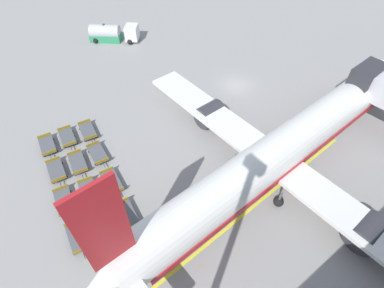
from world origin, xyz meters
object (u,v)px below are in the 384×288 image
at_px(baggage_dolly_row_mid_a_col_b, 78,163).
at_px(baggage_dolly_row_mid_a_col_c, 89,192).
at_px(baggage_dolly_row_near_col_a, 47,145).
at_px(baggage_dolly_row_mid_b_col_a, 88,131).
at_px(baggage_dolly_row_mid_a_col_d, 101,225).
at_px(baggage_dolly_row_mid_b_col_d, 127,215).
at_px(fuel_tanker_primary, 112,33).
at_px(baggage_dolly_row_near_col_c, 64,201).
at_px(baggage_dolly_row_near_col_d, 78,237).
at_px(baggage_dolly_row_mid_a_col_a, 67,137).
at_px(baggage_dolly_row_mid_b_col_b, 98,154).
at_px(baggage_dolly_row_mid_b_col_c, 112,182).
at_px(baggage_dolly_row_near_col_b, 56,171).
at_px(airplane, 282,150).

height_order(baggage_dolly_row_mid_a_col_b, baggage_dolly_row_mid_a_col_c, same).
xyz_separation_m(baggage_dolly_row_near_col_a, baggage_dolly_row_mid_b_col_a, (0.48, 4.66, 0.00)).
height_order(baggage_dolly_row_mid_a_col_c, baggage_dolly_row_mid_a_col_d, same).
xyz_separation_m(baggage_dolly_row_near_col_a, baggage_dolly_row_mid_b_col_d, (13.38, 3.12, 0.00)).
distance_m(fuel_tanker_primary, baggage_dolly_row_near_col_c, 33.02).
bearing_deg(fuel_tanker_primary, baggage_dolly_row_mid_b_col_a, -33.25).
height_order(baggage_dolly_row_near_col_d, baggage_dolly_row_mid_a_col_a, same).
bearing_deg(baggage_dolly_row_near_col_d, baggage_dolly_row_near_col_c, 175.36).
relative_size(fuel_tanker_primary, baggage_dolly_row_near_col_d, 2.03).
relative_size(baggage_dolly_row_mid_b_col_b, baggage_dolly_row_mid_b_col_d, 1.00).
xyz_separation_m(baggage_dolly_row_near_col_d, baggage_dolly_row_mid_a_col_b, (-8.14, 3.25, 0.00)).
bearing_deg(baggage_dolly_row_mid_a_col_d, baggage_dolly_row_mid_b_col_c, 142.33).
distance_m(baggage_dolly_row_mid_a_col_b, baggage_dolly_row_mid_b_col_b, 2.30).
bearing_deg(baggage_dolly_row_mid_a_col_a, baggage_dolly_row_mid_b_col_b, 21.67).
height_order(fuel_tanker_primary, baggage_dolly_row_near_col_c, fuel_tanker_primary).
bearing_deg(baggage_dolly_row_mid_b_col_b, baggage_dolly_row_mid_a_col_b, -90.70).
height_order(baggage_dolly_row_near_col_d, baggage_dolly_row_mid_a_col_d, same).
distance_m(baggage_dolly_row_mid_a_col_a, baggage_dolly_row_mid_b_col_c, 9.07).
relative_size(fuel_tanker_primary, baggage_dolly_row_mid_a_col_a, 2.03).
distance_m(baggage_dolly_row_near_col_c, baggage_dolly_row_mid_b_col_b, 6.44).
distance_m(baggage_dolly_row_near_col_b, baggage_dolly_row_mid_b_col_d, 9.80).
height_order(baggage_dolly_row_near_col_c, baggage_dolly_row_mid_b_col_c, same).
distance_m(airplane, baggage_dolly_row_mid_a_col_d, 18.83).
bearing_deg(baggage_dolly_row_near_col_a, fuel_tanker_primary, 137.43).
bearing_deg(baggage_dolly_row_mid_a_col_b, baggage_dolly_row_near_col_a, -158.47).
relative_size(fuel_tanker_primary, baggage_dolly_row_mid_a_col_b, 2.03).
relative_size(airplane, baggage_dolly_row_mid_b_col_b, 11.48).
bearing_deg(baggage_dolly_row_mid_b_col_a, baggage_dolly_row_mid_b_col_c, -6.77).
relative_size(baggage_dolly_row_mid_a_col_d, baggage_dolly_row_mid_b_col_c, 1.00).
bearing_deg(baggage_dolly_row_mid_a_col_b, baggage_dolly_row_mid_b_col_b, 89.30).
distance_m(fuel_tanker_primary, baggage_dolly_row_mid_b_col_c, 31.20).
bearing_deg(baggage_dolly_row_near_col_b, baggage_dolly_row_near_col_d, -6.79).
bearing_deg(airplane, baggage_dolly_row_near_col_b, -124.89).
height_order(fuel_tanker_primary, baggage_dolly_row_mid_b_col_d, fuel_tanker_primary).
bearing_deg(fuel_tanker_primary, baggage_dolly_row_mid_a_col_b, -33.53).
distance_m(baggage_dolly_row_near_col_c, baggage_dolly_row_mid_a_col_c, 2.37).
relative_size(baggage_dolly_row_near_col_a, baggage_dolly_row_near_col_c, 1.00).
bearing_deg(baggage_dolly_row_near_col_d, baggage_dolly_row_mid_a_col_c, 145.40).
xyz_separation_m(baggage_dolly_row_mid_a_col_a, baggage_dolly_row_mid_a_col_c, (8.75, -1.07, 0.00)).
distance_m(baggage_dolly_row_mid_a_col_b, baggage_dolly_row_mid_a_col_d, 8.36).
relative_size(baggage_dolly_row_near_col_b, baggage_dolly_row_mid_b_col_b, 1.01).
bearing_deg(baggage_dolly_row_near_col_b, baggage_dolly_row_mid_b_col_a, 126.46).
distance_m(fuel_tanker_primary, baggage_dolly_row_mid_a_col_a, 24.29).
bearing_deg(baggage_dolly_row_mid_a_col_b, baggage_dolly_row_near_col_b, -98.53).
relative_size(baggage_dolly_row_near_col_b, baggage_dolly_row_near_col_d, 1.00).
xyz_separation_m(baggage_dolly_row_mid_a_col_b, baggage_dolly_row_mid_a_col_d, (8.29, -1.11, 0.00)).
bearing_deg(baggage_dolly_row_near_col_a, baggage_dolly_row_mid_a_col_c, 7.94).
relative_size(baggage_dolly_row_mid_a_col_d, baggage_dolly_row_mid_b_col_a, 1.00).
height_order(baggage_dolly_row_near_col_c, baggage_dolly_row_mid_b_col_a, same).
height_order(baggage_dolly_row_mid_a_col_a, baggage_dolly_row_mid_a_col_d, same).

